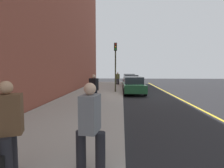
# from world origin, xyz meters

# --- Properties ---
(ground_plane) EXTENTS (56.00, 56.00, 0.00)m
(ground_plane) POSITION_xyz_m (0.00, 0.00, 0.00)
(ground_plane) COLOR black
(sidewalk) EXTENTS (28.00, 4.60, 0.15)m
(sidewalk) POSITION_xyz_m (0.00, -3.30, 0.07)
(sidewalk) COLOR #A39E93
(sidewalk) RESTS_ON ground
(building_facade) EXTENTS (32.00, 0.80, 15.00)m
(building_facade) POSITION_xyz_m (0.00, -6.05, 7.50)
(building_facade) COLOR brown
(building_facade) RESTS_ON ground
(lane_stripe_centre) EXTENTS (28.00, 0.14, 0.01)m
(lane_stripe_centre) POSITION_xyz_m (0.00, 3.20, 0.00)
(lane_stripe_centre) COLOR gold
(lane_stripe_centre) RESTS_ON ground
(snow_bank_curb) EXTENTS (6.76, 0.56, 0.22)m
(snow_bank_curb) POSITION_xyz_m (-5.72, -0.70, 0.11)
(snow_bank_curb) COLOR white
(snow_bank_curb) RESTS_ON ground
(parked_car_silver) EXTENTS (4.11, 1.90, 1.51)m
(parked_car_silver) POSITION_xyz_m (-11.76, -0.03, 0.76)
(parked_car_silver) COLOR black
(parked_car_silver) RESTS_ON ground
(parked_car_maroon) EXTENTS (4.47, 1.96, 1.51)m
(parked_car_maroon) POSITION_xyz_m (-6.74, 0.01, 0.76)
(parked_car_maroon) COLOR black
(parked_car_maroon) RESTS_ON ground
(parked_car_green) EXTENTS (4.41, 1.97, 1.51)m
(parked_car_green) POSITION_xyz_m (-0.96, -0.05, 0.76)
(parked_car_green) COLOR black
(parked_car_green) RESTS_ON ground
(pedestrian_grey_coat) EXTENTS (0.51, 0.58, 1.77)m
(pedestrian_grey_coat) POSITION_xyz_m (11.71, -1.68, 1.10)
(pedestrian_grey_coat) COLOR black
(pedestrian_grey_coat) RESTS_ON sidewalk
(pedestrian_olive_coat) EXTENTS (0.48, 0.52, 1.63)m
(pedestrian_olive_coat) POSITION_xyz_m (-9.16, -1.67, 1.02)
(pedestrian_olive_coat) COLOR black
(pedestrian_olive_coat) RESTS_ON sidewalk
(pedestrian_black_coat) EXTENTS (0.53, 0.55, 1.74)m
(pedestrian_black_coat) POSITION_xyz_m (4.93, -2.71, 1.08)
(pedestrian_black_coat) COLOR black
(pedestrian_black_coat) RESTS_ON sidewalk
(pedestrian_brown_coat) EXTENTS (0.58, 0.57, 1.82)m
(pedestrian_brown_coat) POSITION_xyz_m (11.99, -3.13, 1.12)
(pedestrian_brown_coat) COLOR black
(pedestrian_brown_coat) RESTS_ON sidewalk
(traffic_light_pole) EXTENTS (0.35, 0.26, 4.40)m
(traffic_light_pole) POSITION_xyz_m (-1.10, -1.69, 3.12)
(traffic_light_pole) COLOR #2D2D19
(traffic_light_pole) RESTS_ON sidewalk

